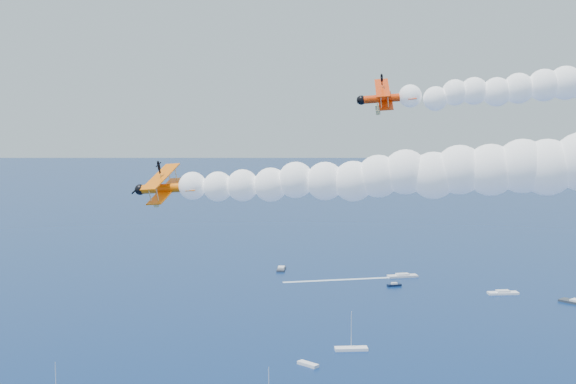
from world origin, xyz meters
The scene contains 3 objects.
biplane_lead centered at (6.13, 38.51, 59.62)m, with size 7.24×8.12×4.89m, color red, non-canonical shape.
biplane_trail centered at (-3.22, 9.94, 50.21)m, with size 6.85×7.68×4.63m, color #FF6A05, non-canonical shape.
smoke_trail_trail centered at (19.70, 20.16, 52.08)m, with size 46.26×23.90×9.63m, color white, non-canonical shape.
Camera 1 is at (52.06, -44.92, 57.73)m, focal length 47.58 mm.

